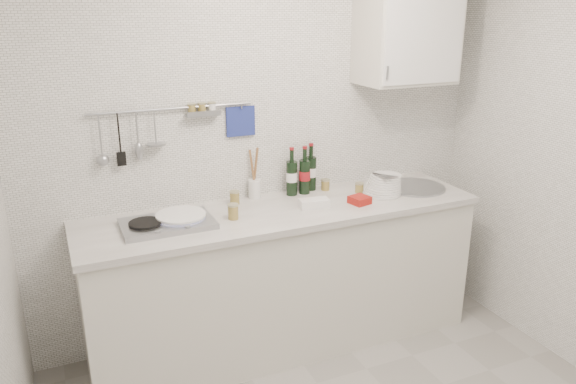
% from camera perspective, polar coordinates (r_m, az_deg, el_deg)
% --- Properties ---
extents(back_wall, '(3.00, 0.02, 2.50)m').
position_cam_1_polar(back_wall, '(3.54, -2.40, 4.91)').
color(back_wall, silver).
rests_on(back_wall, floor).
extents(counter, '(2.44, 0.64, 0.96)m').
position_cam_1_polar(counter, '(3.57, -0.33, -8.98)').
color(counter, silver).
rests_on(counter, floor).
extents(wall_rail, '(0.98, 0.09, 0.34)m').
position_cam_1_polar(wall_rail, '(3.30, -11.94, 6.64)').
color(wall_rail, '#93969B').
rests_on(wall_rail, back_wall).
extents(wall_cabinet, '(0.60, 0.38, 0.70)m').
position_cam_1_polar(wall_cabinet, '(3.71, 12.11, 16.10)').
color(wall_cabinet, silver).
rests_on(wall_cabinet, back_wall).
extents(plate_stack_hob, '(0.31, 0.30, 0.05)m').
position_cam_1_polar(plate_stack_hob, '(3.19, -10.95, -2.68)').
color(plate_stack_hob, '#5562C0').
rests_on(plate_stack_hob, counter).
extents(plate_stack_sink, '(0.27, 0.25, 0.13)m').
position_cam_1_polar(plate_stack_sink, '(3.67, 9.70, 0.72)').
color(plate_stack_sink, white).
rests_on(plate_stack_sink, counter).
extents(wine_bottles, '(0.23, 0.13, 0.31)m').
position_cam_1_polar(wine_bottles, '(3.60, 1.48, 2.29)').
color(wine_bottles, black).
rests_on(wine_bottles, counter).
extents(butter_dish, '(0.19, 0.12, 0.05)m').
position_cam_1_polar(butter_dish, '(3.38, 2.66, -1.16)').
color(butter_dish, white).
rests_on(butter_dish, counter).
extents(strawberry_punnet, '(0.13, 0.13, 0.05)m').
position_cam_1_polar(strawberry_punnet, '(3.47, 7.28, -0.81)').
color(strawberry_punnet, '#AF1413').
rests_on(strawberry_punnet, counter).
extents(utensil_crock, '(0.08, 0.08, 0.33)m').
position_cam_1_polar(utensil_crock, '(3.53, -3.41, 0.60)').
color(utensil_crock, white).
rests_on(utensil_crock, counter).
extents(jar_a, '(0.06, 0.06, 0.09)m').
position_cam_1_polar(jar_a, '(3.44, -5.44, -0.56)').
color(jar_a, olive).
rests_on(jar_a, counter).
extents(jar_b, '(0.06, 0.06, 0.07)m').
position_cam_1_polar(jar_b, '(3.69, 3.81, 0.75)').
color(jar_b, olive).
rests_on(jar_b, counter).
extents(jar_c, '(0.06, 0.06, 0.07)m').
position_cam_1_polar(jar_c, '(3.67, 7.26, 0.46)').
color(jar_c, olive).
rests_on(jar_c, counter).
extents(jar_d, '(0.06, 0.06, 0.09)m').
position_cam_1_polar(jar_d, '(3.21, -5.59, -1.98)').
color(jar_d, olive).
rests_on(jar_d, counter).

